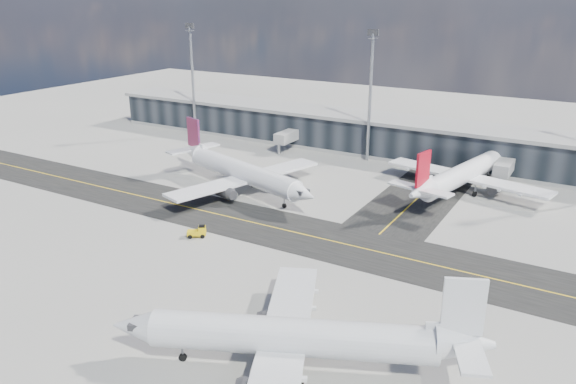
{
  "coord_description": "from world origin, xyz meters",
  "views": [
    {
      "loc": [
        46.65,
        -67.67,
        36.25
      ],
      "look_at": [
        2.44,
        7.95,
        5.0
      ],
      "focal_mm": 35.0,
      "sensor_mm": 36.0,
      "label": 1
    }
  ],
  "objects_px": {
    "airliner_redtail": "(463,174)",
    "service_van": "(457,176)",
    "airliner_af": "(241,172)",
    "baggage_tug": "(198,232)",
    "airliner_near": "(298,338)"
  },
  "relations": [
    {
      "from": "airliner_near",
      "to": "baggage_tug",
      "type": "height_order",
      "value": "airliner_near"
    },
    {
      "from": "baggage_tug",
      "to": "airliner_near",
      "type": "bearing_deg",
      "value": 21.98
    },
    {
      "from": "airliner_af",
      "to": "airliner_near",
      "type": "distance_m",
      "value": 55.45
    },
    {
      "from": "airliner_near",
      "to": "baggage_tug",
      "type": "distance_m",
      "value": 36.2
    },
    {
      "from": "airliner_near",
      "to": "service_van",
      "type": "distance_m",
      "value": 70.01
    },
    {
      "from": "baggage_tug",
      "to": "service_van",
      "type": "xyz_separation_m",
      "value": [
        27.57,
        49.19,
        -0.13
      ]
    },
    {
      "from": "airliner_redtail",
      "to": "service_van",
      "type": "bearing_deg",
      "value": 123.14
    },
    {
      "from": "airliner_af",
      "to": "airliner_near",
      "type": "xyz_separation_m",
      "value": [
        36.12,
        -42.08,
        -0.11
      ]
    },
    {
      "from": "airliner_near",
      "to": "airliner_af",
      "type": "bearing_deg",
      "value": 16.95
    },
    {
      "from": "airliner_near",
      "to": "baggage_tug",
      "type": "xyz_separation_m",
      "value": [
        -29.55,
        20.72,
        -2.84
      ]
    },
    {
      "from": "airliner_near",
      "to": "service_van",
      "type": "relative_size",
      "value": 6.55
    },
    {
      "from": "airliner_redtail",
      "to": "airliner_near",
      "type": "relative_size",
      "value": 1.04
    },
    {
      "from": "service_van",
      "to": "airliner_redtail",
      "type": "bearing_deg",
      "value": -65.73
    },
    {
      "from": "airliner_af",
      "to": "baggage_tug",
      "type": "bearing_deg",
      "value": 34.77
    },
    {
      "from": "airliner_redtail",
      "to": "airliner_near",
      "type": "height_order",
      "value": "airliner_near"
    }
  ]
}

